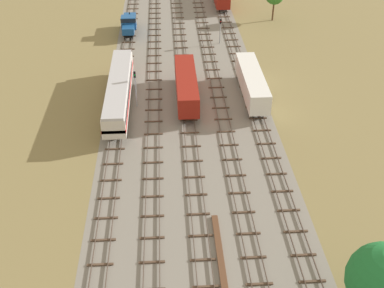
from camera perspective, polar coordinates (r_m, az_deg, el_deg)
The scene contains 15 objects.
ground_plane at distance 76.04m, azimuth -1.07°, elevation 9.04°, with size 480.00×480.00×0.00m, color olive.
ballast_bed at distance 76.04m, azimuth -1.07°, elevation 9.04°, with size 22.61×176.00×0.01m, color gray.
track_far_left at distance 77.11m, azimuth -8.11°, elevation 9.18°, with size 2.40×126.00×0.29m.
track_left at distance 76.85m, azimuth -4.61°, elevation 9.33°, with size 2.40×126.00×0.29m.
track_centre_left at distance 76.88m, azimuth -1.10°, elevation 9.45°, with size 2.40×126.00×0.29m.
track_centre at distance 77.19m, azimuth 2.40°, elevation 9.54°, with size 2.40×126.00×0.29m.
track_centre_right at distance 77.77m, azimuth 5.86°, elevation 9.58°, with size 2.40×126.00×0.29m.
diesel_railcar_far_left_nearest at distance 65.30m, azimuth -8.88°, elevation 6.55°, with size 2.96×20.50×3.80m.
freight_boxcar_centre_left_near at distance 66.10m, azimuth -0.69°, elevation 7.21°, with size 2.87×14.00×3.60m.
freight_boxcar_centre_right_mid at distance 67.34m, azimuth 7.30°, elevation 7.47°, with size 2.87×14.00×3.60m.
shunter_loco_far_left_midfar at distance 90.14m, azimuth -7.67°, elevation 14.38°, with size 2.74×8.46×3.10m.
signal_post_nearest at distance 84.69m, azimuth 3.46°, elevation 13.96°, with size 0.28×0.47×4.63m.
signal_post_near at distance 64.43m, azimuth -6.90°, elevation 7.21°, with size 0.28×0.47×5.50m.
lineside_tree_0 at distance 38.99m, azimuth 22.34°, elevation -15.11°, with size 5.75×5.75×7.80m.
spare_rail_bundle at distance 44.47m, azimuth 3.40°, elevation -13.18°, with size 0.60×10.00×0.24m, color brown.
Camera 1 is at (-2.75, -12.37, 33.17)m, focal length 43.89 mm.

